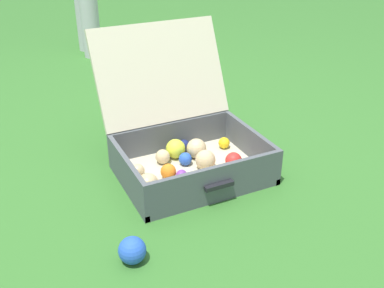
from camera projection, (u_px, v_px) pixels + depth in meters
ground_plane at (166, 172)px, 1.81m from camera, size 16.00×16.00×0.00m
open_suitcase at (183, 142)px, 1.79m from camera, size 0.54×0.62×0.52m
stray_ball_on_grass at (132, 250)px, 1.34m from camera, size 0.08×0.08×0.08m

